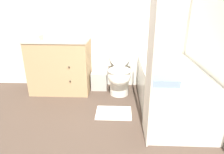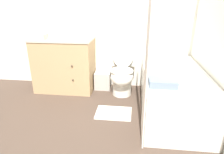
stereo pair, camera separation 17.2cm
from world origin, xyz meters
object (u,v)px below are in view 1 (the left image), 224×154
at_px(sink_faucet, 61,34).
at_px(hand_towel_folded, 33,38).
at_px(bathtub, 170,89).
at_px(bath_mat, 114,113).
at_px(soap_dispenser, 81,35).
at_px(vanity_cabinet, 60,65).
at_px(tissue_box, 78,36).
at_px(wastebasket, 99,81).
at_px(toilet, 119,73).
at_px(bath_towel_folded, 164,81).

relative_size(sink_faucet, hand_towel_folded, 0.58).
distance_m(bathtub, bath_mat, 0.83).
relative_size(soap_dispenser, bath_mat, 0.28).
xyz_separation_m(vanity_cabinet, sink_faucet, (-0.00, 0.19, 0.46)).
xyz_separation_m(tissue_box, bath_mat, (0.57, -0.71, -0.91)).
xyz_separation_m(wastebasket, soap_dispenser, (-0.25, -0.08, 0.78)).
bearing_deg(tissue_box, bathtub, -21.56).
relative_size(toilet, bath_towel_folded, 2.86).
bearing_deg(vanity_cabinet, bath_mat, -38.76).
height_order(bathtub, hand_towel_folded, hand_towel_folded).
xyz_separation_m(soap_dispenser, bath_mat, (0.53, -0.72, -0.92)).
xyz_separation_m(sink_faucet, bath_towel_folded, (1.44, -1.22, -0.29)).
bearing_deg(toilet, soap_dispenser, 173.12).
height_order(sink_faucet, bath_towel_folded, sink_faucet).
distance_m(wastebasket, soap_dispenser, 0.82).
distance_m(soap_dispenser, bath_towel_folded, 1.53).
bearing_deg(tissue_box, bath_towel_folded, -42.41).
distance_m(hand_towel_folded, bath_towel_folded, 1.98).
bearing_deg(sink_faucet, hand_towel_folded, -132.41).
xyz_separation_m(toilet, wastebasket, (-0.34, 0.15, -0.21)).
xyz_separation_m(vanity_cabinet, wastebasket, (0.62, 0.09, -0.30)).
relative_size(tissue_box, bath_mat, 0.28).
bearing_deg(tissue_box, soap_dispenser, 15.98).
relative_size(toilet, wastebasket, 2.84).
bearing_deg(hand_towel_folded, vanity_cabinet, 26.22).
height_order(vanity_cabinet, sink_faucet, sink_faucet).
bearing_deg(bathtub, toilet, 146.15).
xyz_separation_m(toilet, bath_mat, (-0.07, -0.65, -0.34)).
bearing_deg(bath_mat, bath_towel_folded, -29.91).
xyz_separation_m(bathtub, wastebasket, (-1.03, 0.62, -0.15)).
relative_size(bathtub, bath_towel_folded, 5.48).
xyz_separation_m(tissue_box, hand_towel_folded, (-0.63, -0.15, -0.01)).
distance_m(vanity_cabinet, wastebasket, 0.69).
relative_size(sink_faucet, toilet, 0.17).
xyz_separation_m(toilet, hand_towel_folded, (-1.27, -0.09, 0.56)).
xyz_separation_m(soap_dispenser, hand_towel_folded, (-0.68, -0.16, -0.01)).
relative_size(sink_faucet, bath_mat, 0.30).
distance_m(bathtub, tissue_box, 1.56).
xyz_separation_m(vanity_cabinet, soap_dispenser, (0.36, 0.01, 0.48)).
relative_size(bath_towel_folded, bath_mat, 0.62).
bearing_deg(wastebasket, bathtub, -30.82).
xyz_separation_m(bath_towel_folded, bath_mat, (-0.55, 0.32, -0.61)).
bearing_deg(bath_towel_folded, bathtub, 67.28).
xyz_separation_m(toilet, bathtub, (0.70, -0.47, -0.06)).
bearing_deg(toilet, vanity_cabinet, 176.09).
bearing_deg(sink_faucet, tissue_box, -31.43).
bearing_deg(sink_faucet, bath_mat, -45.45).
relative_size(vanity_cabinet, toilet, 1.15).
distance_m(vanity_cabinet, bathtub, 1.74).
bearing_deg(bathtub, hand_towel_folded, 169.13).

